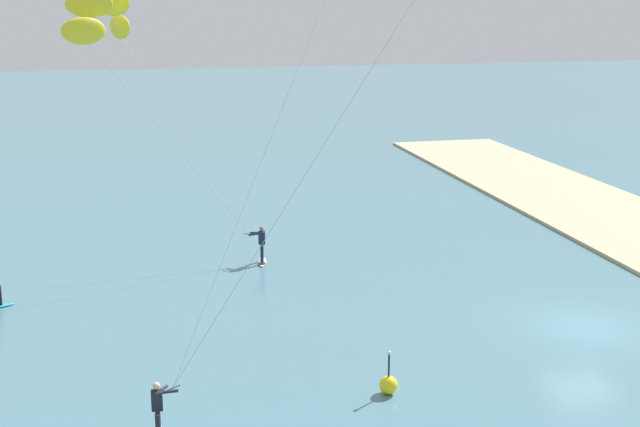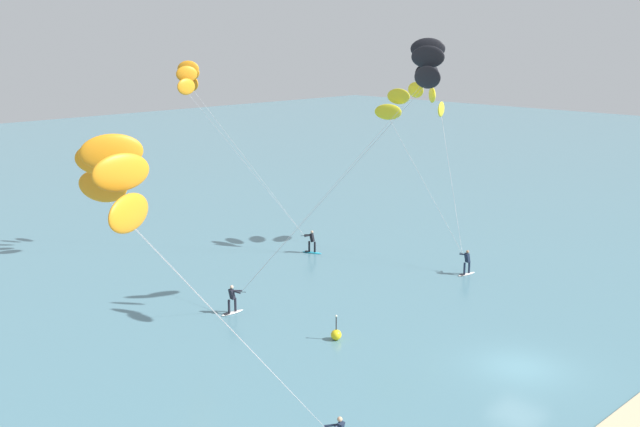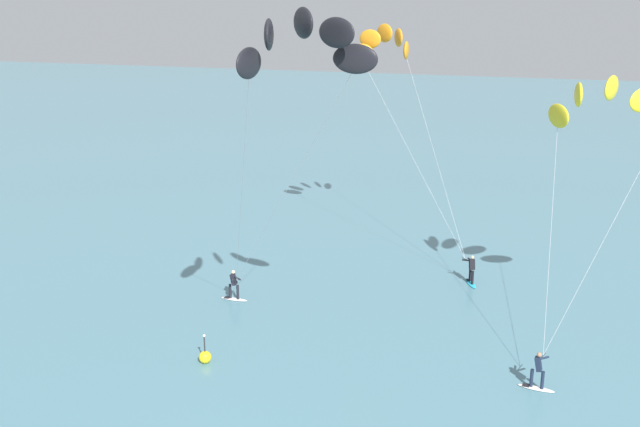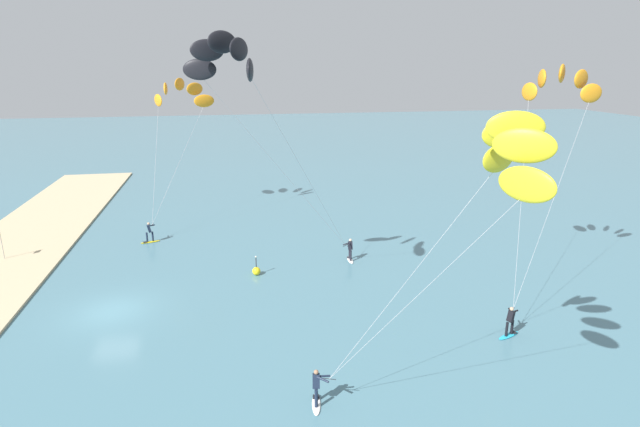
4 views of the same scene
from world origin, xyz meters
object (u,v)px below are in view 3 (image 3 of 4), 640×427
Objects in this scene: kitesurfer_far_out at (388,53)px; kitesurfer_downwind at (607,114)px; marker_buoy at (205,357)px; kitesurfer_mid_water at (299,57)px.

kitesurfer_downwind is at bearing -40.78° from kitesurfer_far_out.
kitesurfer_far_out reaches higher than kitesurfer_downwind.
kitesurfer_far_out is 9.98× the size of marker_buoy.
kitesurfer_mid_water reaches higher than kitesurfer_far_out.
marker_buoy is at bearing 166.38° from kitesurfer_mid_water.
kitesurfer_downwind is at bearing 25.37° from marker_buoy.
kitesurfer_far_out is at bearing 90.78° from kitesurfer_mid_water.
kitesurfer_downwind is at bearing 37.77° from kitesurfer_mid_water.
kitesurfer_mid_water is 1.11× the size of kitesurfer_far_out.
kitesurfer_downwind is 20.76m from marker_buoy.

